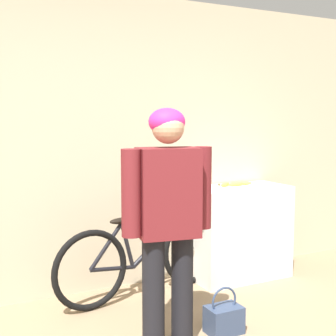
% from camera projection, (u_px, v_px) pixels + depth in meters
% --- Properties ---
extents(wall_back, '(8.00, 0.07, 2.60)m').
position_uv_depth(wall_back, '(87.00, 144.00, 4.02)').
color(wall_back, beige).
rests_on(wall_back, ground_plane).
extents(side_shelf, '(0.93, 0.49, 0.88)m').
position_uv_depth(side_shelf, '(239.00, 232.00, 4.48)').
color(side_shelf, white).
rests_on(side_shelf, ground_plane).
extents(person, '(0.63, 0.30, 1.59)m').
position_uv_depth(person, '(168.00, 210.00, 3.01)').
color(person, black).
rests_on(person, ground_plane).
extents(bicycle, '(1.67, 0.46, 0.73)m').
position_uv_depth(bicycle, '(145.00, 256.00, 3.99)').
color(bicycle, black).
rests_on(bicycle, ground_plane).
extents(banana, '(0.37, 0.10, 0.04)m').
position_uv_depth(banana, '(235.00, 184.00, 4.45)').
color(banana, '#EAD64C').
rests_on(banana, side_shelf).
extents(handbag, '(0.25, 0.18, 0.34)m').
position_uv_depth(handbag, '(224.00, 318.00, 3.33)').
color(handbag, '#334260').
rests_on(handbag, ground_plane).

